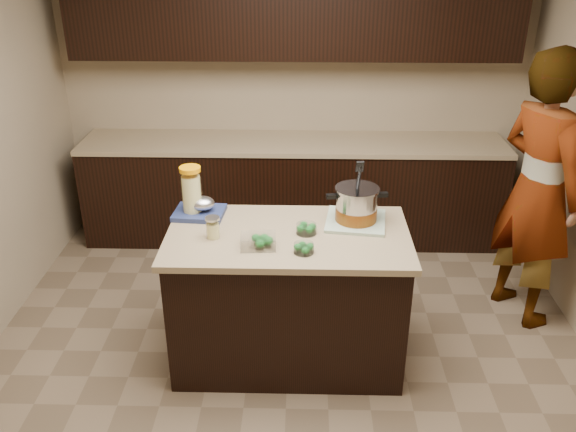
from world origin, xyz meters
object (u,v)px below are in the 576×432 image
object	(u,v)px
stock_pot	(356,206)
person	(538,190)
lemonade_pitcher	(192,193)
island	(288,297)

from	to	relation	value
stock_pot	person	world-z (taller)	person
stock_pot	lemonade_pitcher	xyz separation A→B (m)	(-1.03, 0.08, 0.04)
island	stock_pot	bearing A→B (deg)	21.98
stock_pot	person	size ratio (longest dim) A/B	0.20
stock_pot	lemonade_pitcher	world-z (taller)	stock_pot
stock_pot	person	xyz separation A→B (m)	(1.25, 0.40, -0.05)
stock_pot	person	bearing A→B (deg)	11.21
lemonade_pitcher	person	world-z (taller)	person
lemonade_pitcher	person	bearing A→B (deg)	7.98
island	person	size ratio (longest dim) A/B	0.76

